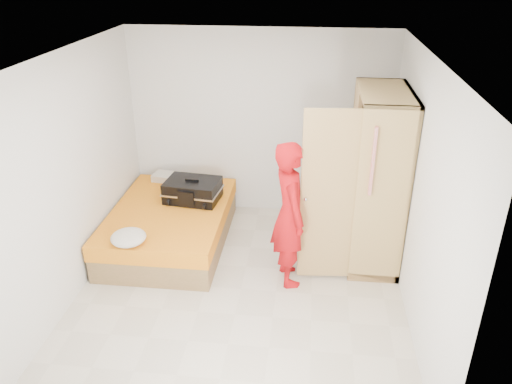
# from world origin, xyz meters

# --- Properties ---
(room) EXTENTS (4.00, 4.02, 2.60)m
(room) POSITION_xyz_m (0.00, 0.00, 1.30)
(room) COLOR beige
(room) RESTS_ON ground
(bed) EXTENTS (1.42, 2.02, 0.50)m
(bed) POSITION_xyz_m (-1.05, 0.90, 0.25)
(bed) COLOR olive
(bed) RESTS_ON ground
(wardrobe) EXTENTS (1.17, 1.23, 2.10)m
(wardrobe) POSITION_xyz_m (1.45, 0.85, 1.00)
(wardrobe) COLOR tan
(wardrobe) RESTS_ON ground
(person) EXTENTS (0.56, 0.71, 1.70)m
(person) POSITION_xyz_m (0.52, 0.28, 0.85)
(person) COLOR #B50B18
(person) RESTS_ON ground
(suitcase) EXTENTS (0.76, 0.60, 0.30)m
(suitcase) POSITION_xyz_m (-0.80, 1.18, 0.64)
(suitcase) COLOR black
(suitcase) RESTS_ON bed
(round_cushion) EXTENTS (0.40, 0.40, 0.15)m
(round_cushion) POSITION_xyz_m (-1.27, 0.03, 0.58)
(round_cushion) COLOR silver
(round_cushion) RESTS_ON bed
(pillow) EXTENTS (0.55, 0.33, 0.09)m
(pillow) POSITION_xyz_m (-1.24, 1.75, 0.55)
(pillow) COLOR silver
(pillow) RESTS_ON bed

